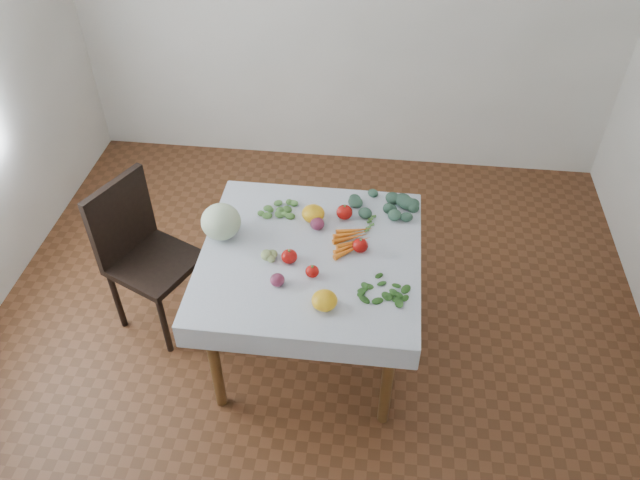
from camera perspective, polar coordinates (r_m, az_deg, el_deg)
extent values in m
plane|color=brown|center=(3.76, -0.76, -9.66)|extent=(4.00, 4.00, 0.00)
cube|color=brown|center=(3.22, -0.88, -1.56)|extent=(1.00, 1.00, 0.04)
cylinder|color=brown|center=(3.29, -9.60, -10.95)|extent=(0.06, 0.06, 0.71)
cylinder|color=brown|center=(3.20, 6.17, -12.53)|extent=(0.06, 0.06, 0.71)
cylinder|color=brown|center=(3.85, -6.47, -0.58)|extent=(0.06, 0.06, 0.71)
cylinder|color=brown|center=(3.78, 6.68, -1.65)|extent=(0.06, 0.06, 0.71)
cube|color=white|center=(3.20, -0.88, -1.27)|extent=(1.12, 1.12, 0.01)
cube|color=black|center=(3.69, -14.85, -2.08)|extent=(0.57, 0.57, 0.04)
cube|color=black|center=(3.64, -17.78, 1.97)|extent=(0.22, 0.41, 0.47)
cylinder|color=black|center=(3.89, -18.05, -5.23)|extent=(0.04, 0.04, 0.44)
cylinder|color=black|center=(3.68, -14.03, -7.56)|extent=(0.04, 0.04, 0.44)
cylinder|color=black|center=(4.04, -14.42, -2.03)|extent=(0.04, 0.04, 0.44)
cylinder|color=black|center=(3.84, -10.38, -4.07)|extent=(0.04, 0.04, 0.44)
ellipsoid|color=beige|center=(3.28, -9.04, 1.67)|extent=(0.24, 0.24, 0.19)
ellipsoid|color=#AB0E0B|center=(3.39, 2.25, 2.56)|extent=(0.12, 0.12, 0.08)
ellipsoid|color=#AB0E0B|center=(3.20, 3.70, -0.50)|extent=(0.09, 0.09, 0.07)
ellipsoid|color=#AB0E0B|center=(3.13, -2.82, -1.51)|extent=(0.10, 0.10, 0.07)
ellipsoid|color=#AB0E0B|center=(3.06, -0.71, -2.88)|extent=(0.08, 0.08, 0.06)
ellipsoid|color=yellow|center=(3.37, -0.63, 2.43)|extent=(0.14, 0.14, 0.09)
ellipsoid|color=yellow|center=(2.91, 0.41, -5.55)|extent=(0.15, 0.15, 0.09)
ellipsoid|color=#571834|center=(3.32, -0.25, 1.49)|extent=(0.10, 0.10, 0.06)
ellipsoid|color=#571834|center=(3.03, -3.91, -3.66)|extent=(0.08, 0.08, 0.06)
ellipsoid|color=#A9C370|center=(3.17, -4.31, -1.32)|extent=(0.05, 0.05, 0.04)
ellipsoid|color=#A9C370|center=(3.18, -4.90, -1.21)|extent=(0.05, 0.05, 0.04)
ellipsoid|color=#A9C370|center=(3.15, -4.21, -1.72)|extent=(0.05, 0.05, 0.04)
ellipsoid|color=#A9C370|center=(3.20, -4.03, -0.84)|extent=(0.05, 0.05, 0.04)
cone|color=orange|center=(3.31, 3.04, 0.90)|extent=(0.20, 0.08, 0.03)
cone|color=orange|center=(3.29, 2.99, 0.54)|extent=(0.20, 0.10, 0.03)
cone|color=orange|center=(3.27, 2.95, 0.17)|extent=(0.19, 0.11, 0.03)
cone|color=orange|center=(3.24, 2.90, -0.20)|extent=(0.19, 0.13, 0.03)
cone|color=orange|center=(3.22, 2.86, -0.58)|extent=(0.18, 0.14, 0.03)
cone|color=orange|center=(3.20, 2.81, -0.96)|extent=(0.17, 0.15, 0.03)
ellipsoid|color=#3B614C|center=(3.47, 6.28, 3.11)|extent=(0.07, 0.07, 0.05)
ellipsoid|color=#3B614C|center=(3.50, 5.68, 3.52)|extent=(0.07, 0.07, 0.05)
ellipsoid|color=#3B614C|center=(3.45, 5.63, 2.85)|extent=(0.07, 0.07, 0.05)
ellipsoid|color=#3B614C|center=(3.50, 6.79, 3.39)|extent=(0.07, 0.07, 0.05)
ellipsoid|color=#3B614C|center=(3.49, 4.76, 3.45)|extent=(0.07, 0.07, 0.05)
ellipsoid|color=#3B614C|center=(3.44, 6.66, 2.57)|extent=(0.07, 0.07, 0.05)
ellipsoid|color=#3B614C|center=(3.54, 6.18, 3.98)|extent=(0.07, 0.07, 0.05)
ellipsoid|color=#3B614C|center=(3.44, 4.47, 2.75)|extent=(0.07, 0.07, 0.05)
ellipsoid|color=#3B614C|center=(3.48, 7.87, 3.00)|extent=(0.07, 0.07, 0.05)
ellipsoid|color=#3B614C|center=(3.54, 4.47, 4.11)|extent=(0.07, 0.07, 0.05)
ellipsoid|color=#3B614C|center=(3.39, 5.90, 1.99)|extent=(0.07, 0.07, 0.05)
ellipsoid|color=#3B614C|center=(3.56, 7.60, 4.05)|extent=(0.07, 0.07, 0.05)
ellipsoid|color=#3B614C|center=(3.47, 3.15, 3.27)|extent=(0.07, 0.07, 0.05)
ellipsoid|color=#27551A|center=(3.03, 6.10, -4.46)|extent=(0.05, 0.03, 0.01)
ellipsoid|color=#27551A|center=(3.03, 5.44, -4.40)|extent=(0.05, 0.03, 0.01)
ellipsoid|color=#27551A|center=(3.01, 6.04, -4.80)|extent=(0.05, 0.03, 0.01)
ellipsoid|color=#27551A|center=(3.05, 5.99, -4.17)|extent=(0.05, 0.03, 0.01)
ellipsoid|color=#27551A|center=(3.01, 5.20, -4.69)|extent=(0.05, 0.03, 0.01)
ellipsoid|color=#27551A|center=(3.02, 6.62, -4.65)|extent=(0.05, 0.03, 0.01)
ellipsoid|color=#27551A|center=(3.05, 5.28, -4.03)|extent=(0.05, 0.03, 0.01)
ellipsoid|color=#27551A|center=(3.00, 5.69, -5.12)|extent=(0.05, 0.03, 0.01)
ellipsoid|color=#27551A|center=(3.05, 6.66, -4.12)|extent=(0.05, 0.03, 0.01)
ellipsoid|color=#27551A|center=(3.03, 4.59, -4.42)|extent=(0.05, 0.03, 0.01)
ellipsoid|color=#27551A|center=(3.00, 6.77, -5.13)|extent=(0.05, 0.03, 0.01)
ellipsoid|color=#27551A|center=(3.07, 5.74, -3.66)|extent=(0.05, 0.03, 0.01)
ellipsoid|color=#27551A|center=(2.99, 4.83, -5.18)|extent=(0.05, 0.03, 0.01)
ellipsoid|color=#27551A|center=(3.04, 7.42, -4.46)|extent=(0.05, 0.03, 0.01)
ellipsoid|color=#27551A|center=(3.05, 4.40, -3.84)|extent=(0.05, 0.03, 0.01)
ellipsoid|color=#27551A|center=(2.97, 6.24, -5.63)|extent=(0.05, 0.03, 0.01)
ellipsoid|color=#27551A|center=(3.08, 6.74, -3.56)|extent=(0.05, 0.03, 0.01)
ellipsoid|color=#27551A|center=(3.01, 3.86, -4.79)|extent=(0.05, 0.03, 0.01)
ellipsoid|color=#4A7937|center=(3.45, -3.67, 2.66)|extent=(0.05, 0.05, 0.02)
ellipsoid|color=#4A7937|center=(3.46, -4.02, 2.88)|extent=(0.05, 0.05, 0.02)
ellipsoid|color=#4A7937|center=(3.44, -4.06, 2.48)|extent=(0.05, 0.05, 0.02)
ellipsoid|color=#4A7937|center=(3.46, -3.37, 2.85)|extent=(0.05, 0.05, 0.02)
ellipsoid|color=#4A7937|center=(3.46, -4.56, 2.81)|extent=(0.05, 0.05, 0.02)
ellipsoid|color=#4A7937|center=(3.42, -3.45, 2.35)|extent=(0.05, 0.05, 0.02)
ellipsoid|color=#4A7937|center=(3.49, -3.72, 3.19)|extent=(0.05, 0.05, 0.02)
ellipsoid|color=#4A7937|center=(3.43, -4.73, 2.38)|extent=(0.05, 0.05, 0.02)
ellipsoid|color=#4A7937|center=(3.44, -2.73, 2.65)|extent=(0.05, 0.05, 0.02)
ellipsoid|color=#4A7937|center=(3.49, -4.73, 3.20)|extent=(0.05, 0.05, 0.02)
ellipsoid|color=#4A7937|center=(3.40, -3.90, 1.97)|extent=(0.05, 0.05, 0.02)
ellipsoid|color=#4A7937|center=(3.49, -2.87, 3.28)|extent=(0.05, 0.05, 0.02)
ellipsoid|color=#4A7937|center=(3.45, -5.50, 2.65)|extent=(0.05, 0.05, 0.02)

